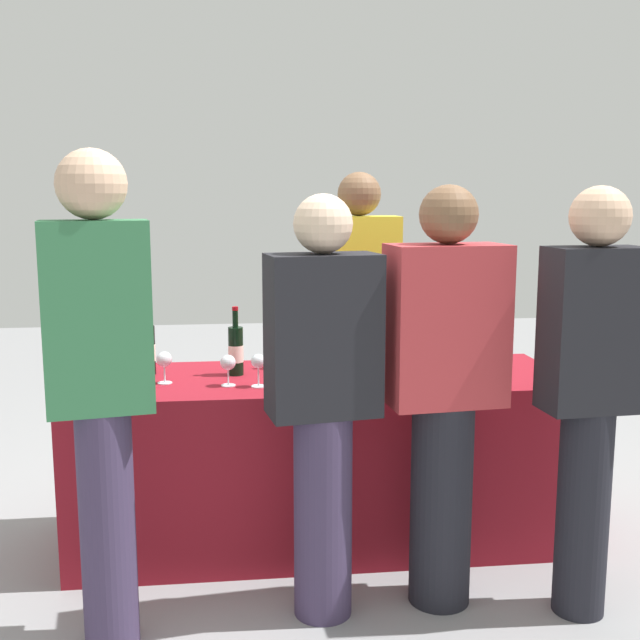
{
  "coord_description": "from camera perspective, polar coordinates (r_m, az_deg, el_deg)",
  "views": [
    {
      "loc": [
        -0.38,
        -3.27,
        1.55
      ],
      "look_at": [
        0.0,
        0.0,
        1.01
      ],
      "focal_mm": 42.93,
      "sensor_mm": 36.0,
      "label": 1
    }
  ],
  "objects": [
    {
      "name": "wine_glass_2",
      "position": [
        3.18,
        -4.63,
        -3.21
      ],
      "size": [
        0.06,
        0.06,
        0.14
      ],
      "color": "silver",
      "rests_on": "tasting_table"
    },
    {
      "name": "wine_glass_3",
      "position": [
        3.19,
        -1.44,
        -3.27
      ],
      "size": [
        0.07,
        0.07,
        0.14
      ],
      "color": "silver",
      "rests_on": "tasting_table"
    },
    {
      "name": "wine_bottle_4",
      "position": [
        3.5,
        5.82,
        -1.95
      ],
      "size": [
        0.07,
        0.07,
        0.31
      ],
      "color": "black",
      "rests_on": "tasting_table"
    },
    {
      "name": "guest_1",
      "position": [
        2.76,
        0.22,
        -5.64
      ],
      "size": [
        0.42,
        0.27,
        1.56
      ],
      "rotation": [
        0.0,
        0.0,
        0.15
      ],
      "color": "#3F3351",
      "rests_on": "ground_plane"
    },
    {
      "name": "menu_board",
      "position": [
        4.67,
        9.72,
        -5.14
      ],
      "size": [
        0.53,
        0.09,
        0.79
      ],
      "primitive_type": "cube",
      "rotation": [
        0.0,
        0.0,
        -0.11
      ],
      "color": "white",
      "rests_on": "ground_plane"
    },
    {
      "name": "wine_glass_1",
      "position": [
        3.21,
        -6.88,
        -3.26
      ],
      "size": [
        0.07,
        0.07,
        0.13
      ],
      "color": "silver",
      "rests_on": "tasting_table"
    },
    {
      "name": "ground_plane",
      "position": [
        3.64,
        -0.0,
        -15.91
      ],
      "size": [
        12.0,
        12.0,
        0.0
      ],
      "primitive_type": "plane",
      "color": "gray"
    },
    {
      "name": "wine_bottle_0",
      "position": [
        3.48,
        -12.71,
        -2.15
      ],
      "size": [
        0.07,
        0.07,
        0.3
      ],
      "color": "black",
      "rests_on": "tasting_table"
    },
    {
      "name": "guest_2",
      "position": [
        2.88,
        9.24,
        -4.91
      ],
      "size": [
        0.45,
        0.27,
        1.59
      ],
      "rotation": [
        0.0,
        0.0,
        0.1
      ],
      "color": "black",
      "rests_on": "ground_plane"
    },
    {
      "name": "wine_bottle_3",
      "position": [
        3.52,
        1.93,
        -1.81
      ],
      "size": [
        0.08,
        0.08,
        0.31
      ],
      "color": "black",
      "rests_on": "tasting_table"
    },
    {
      "name": "wine_glass_0",
      "position": [
        3.3,
        -11.54,
        -2.98
      ],
      "size": [
        0.07,
        0.07,
        0.14
      ],
      "color": "silver",
      "rests_on": "tasting_table"
    },
    {
      "name": "wine_bottle_1",
      "position": [
        3.4,
        -6.29,
        -2.25
      ],
      "size": [
        0.07,
        0.07,
        0.31
      ],
      "color": "black",
      "rests_on": "tasting_table"
    },
    {
      "name": "guest_0",
      "position": [
        2.64,
        -16.04,
        -4.17
      ],
      "size": [
        0.37,
        0.24,
        1.7
      ],
      "rotation": [
        0.0,
        0.0,
        0.17
      ],
      "color": "#3F3351",
      "rests_on": "ground_plane"
    },
    {
      "name": "server_pouring",
      "position": [
        4.01,
        2.86,
        -0.03
      ],
      "size": [
        0.42,
        0.23,
        1.67
      ],
      "rotation": [
        0.0,
        0.0,
        3.13
      ],
      "color": "brown",
      "rests_on": "ground_plane"
    },
    {
      "name": "wine_bottle_5",
      "position": [
        3.6,
        9.54,
        -1.52
      ],
      "size": [
        0.08,
        0.08,
        0.33
      ],
      "color": "black",
      "rests_on": "tasting_table"
    },
    {
      "name": "tasting_table",
      "position": [
        3.5,
        -0.0,
        -10.25
      ],
      "size": [
        2.15,
        0.71,
        0.76
      ],
      "primitive_type": "cube",
      "color": "maroon",
      "rests_on": "ground_plane"
    },
    {
      "name": "wine_bottle_2",
      "position": [
        3.51,
        -1.79,
        -1.71
      ],
      "size": [
        0.08,
        0.08,
        0.33
      ],
      "color": "black",
      "rests_on": "tasting_table"
    },
    {
      "name": "wine_glass_4",
      "position": [
        3.41,
        9.77,
        -2.57
      ],
      "size": [
        0.07,
        0.07,
        0.14
      ],
      "color": "silver",
      "rests_on": "tasting_table"
    },
    {
      "name": "guest_3",
      "position": [
        2.92,
        19.5,
        -4.63
      ],
      "size": [
        0.36,
        0.21,
        1.58
      ],
      "rotation": [
        0.0,
        0.0,
        0.07
      ],
      "color": "black",
      "rests_on": "ground_plane"
    }
  ]
}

